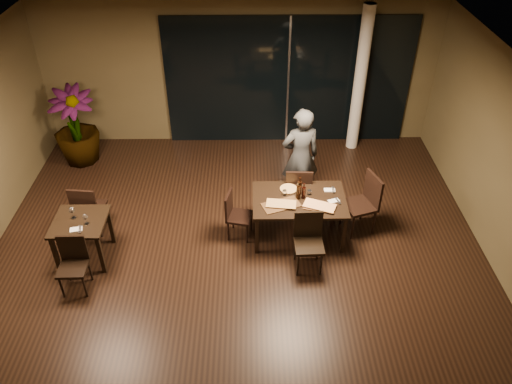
# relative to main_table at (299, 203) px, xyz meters

# --- Properties ---
(ground) EXTENTS (8.00, 8.00, 0.00)m
(ground) POSITION_rel_main_table_xyz_m (-1.00, -0.80, -0.68)
(ground) COLOR black
(ground) RESTS_ON ground
(wall_back) EXTENTS (8.00, 0.10, 3.00)m
(wall_back) POSITION_rel_main_table_xyz_m (-1.00, 3.25, 0.82)
(wall_back) COLOR brown
(wall_back) RESTS_ON ground
(ceiling) EXTENTS (8.00, 8.00, 0.04)m
(ceiling) POSITION_rel_main_table_xyz_m (-1.00, -0.80, 2.34)
(ceiling) COLOR silver
(ceiling) RESTS_ON wall_back
(window_panel) EXTENTS (5.00, 0.06, 2.70)m
(window_panel) POSITION_rel_main_table_xyz_m (0.00, 3.16, 0.67)
(window_panel) COLOR black
(window_panel) RESTS_ON ground
(column) EXTENTS (0.24, 0.24, 3.00)m
(column) POSITION_rel_main_table_xyz_m (1.40, 2.85, 0.82)
(column) COLOR silver
(column) RESTS_ON ground
(main_table) EXTENTS (1.50, 1.00, 0.75)m
(main_table) POSITION_rel_main_table_xyz_m (0.00, 0.00, 0.00)
(main_table) COLOR black
(main_table) RESTS_ON ground
(side_table) EXTENTS (0.80, 0.80, 0.75)m
(side_table) POSITION_rel_main_table_xyz_m (-3.40, -0.50, -0.05)
(side_table) COLOR black
(side_table) RESTS_ON ground
(chair_main_far) EXTENTS (0.47, 0.47, 0.98)m
(chair_main_far) POSITION_rel_main_table_xyz_m (0.04, 0.55, -0.13)
(chair_main_far) COLOR black
(chair_main_far) RESTS_ON ground
(chair_main_near) EXTENTS (0.45, 0.45, 0.94)m
(chair_main_near) POSITION_rel_main_table_xyz_m (0.09, -0.69, -0.15)
(chair_main_near) COLOR black
(chair_main_near) RESTS_ON ground
(chair_main_left) EXTENTS (0.47, 0.47, 0.85)m
(chair_main_left) POSITION_rel_main_table_xyz_m (-1.04, 0.00, -0.20)
(chair_main_left) COLOR black
(chair_main_left) RESTS_ON ground
(chair_main_right) EXTENTS (0.62, 0.62, 1.05)m
(chair_main_right) POSITION_rel_main_table_xyz_m (1.11, 0.16, -0.09)
(chair_main_right) COLOR black
(chair_main_right) RESTS_ON ground
(chair_side_far) EXTENTS (0.49, 0.49, 0.96)m
(chair_side_far) POSITION_rel_main_table_xyz_m (-3.46, 0.10, -0.14)
(chair_side_far) COLOR black
(chair_side_far) RESTS_ON ground
(chair_side_near) EXTENTS (0.42, 0.42, 0.88)m
(chair_side_near) POSITION_rel_main_table_xyz_m (-3.38, -1.10, -0.18)
(chair_side_near) COLOR black
(chair_side_near) RESTS_ON ground
(diner) EXTENTS (0.70, 0.53, 1.85)m
(diner) POSITION_rel_main_table_xyz_m (0.09, 0.98, 0.25)
(diner) COLOR #2C2F31
(diner) RESTS_ON ground
(potted_plant) EXTENTS (1.02, 1.02, 1.58)m
(potted_plant) POSITION_rel_main_table_xyz_m (-4.24, 2.36, 0.12)
(potted_plant) COLOR #234F1A
(potted_plant) RESTS_ON ground
(pizza_board_left) EXTENTS (0.66, 0.49, 0.01)m
(pizza_board_left) POSITION_rel_main_table_xyz_m (-0.30, -0.16, 0.08)
(pizza_board_left) COLOR #402914
(pizza_board_left) RESTS_ON main_table
(pizza_board_right) EXTENTS (0.54, 0.37, 0.01)m
(pizza_board_right) POSITION_rel_main_table_xyz_m (0.30, -0.22, 0.08)
(pizza_board_right) COLOR #4F2F19
(pizza_board_right) RESTS_ON main_table
(oblong_pizza_left) EXTENTS (0.47, 0.26, 0.02)m
(oblong_pizza_left) POSITION_rel_main_table_xyz_m (-0.30, -0.16, 0.10)
(oblong_pizza_left) COLOR maroon
(oblong_pizza_left) RESTS_ON pizza_board_left
(oblong_pizza_right) EXTENTS (0.52, 0.38, 0.02)m
(oblong_pizza_right) POSITION_rel_main_table_xyz_m (0.30, -0.22, 0.10)
(oblong_pizza_right) COLOR maroon
(oblong_pizza_right) RESTS_ON pizza_board_right
(round_pizza) EXTENTS (0.28, 0.28, 0.01)m
(round_pizza) POSITION_rel_main_table_xyz_m (-0.16, 0.26, 0.08)
(round_pizza) COLOR #A62E12
(round_pizza) RESTS_ON main_table
(bottle_a) EXTENTS (0.07, 0.07, 0.32)m
(bottle_a) POSITION_rel_main_table_xyz_m (-0.02, 0.01, 0.24)
(bottle_a) COLOR black
(bottle_a) RESTS_ON main_table
(bottle_b) EXTENTS (0.06, 0.06, 0.28)m
(bottle_b) POSITION_rel_main_table_xyz_m (0.07, 0.03, 0.22)
(bottle_b) COLOR black
(bottle_b) RESTS_ON main_table
(bottle_c) EXTENTS (0.07, 0.07, 0.32)m
(bottle_c) POSITION_rel_main_table_xyz_m (0.01, 0.15, 0.23)
(bottle_c) COLOR black
(bottle_c) RESTS_ON main_table
(tumbler_left) EXTENTS (0.07, 0.07, 0.08)m
(tumbler_left) POSITION_rel_main_table_xyz_m (-0.23, 0.12, 0.12)
(tumbler_left) COLOR white
(tumbler_left) RESTS_ON main_table
(tumbler_right) EXTENTS (0.07, 0.07, 0.08)m
(tumbler_right) POSITION_rel_main_table_xyz_m (0.17, 0.12, 0.11)
(tumbler_right) COLOR white
(tumbler_right) RESTS_ON main_table
(napkin_near) EXTENTS (0.20, 0.15, 0.01)m
(napkin_near) POSITION_rel_main_table_xyz_m (0.54, -0.07, 0.08)
(napkin_near) COLOR white
(napkin_near) RESTS_ON main_table
(napkin_far) EXTENTS (0.18, 0.11, 0.01)m
(napkin_far) POSITION_rel_main_table_xyz_m (0.52, 0.22, 0.08)
(napkin_far) COLOR white
(napkin_far) RESTS_ON main_table
(wine_glass_a) EXTENTS (0.09, 0.09, 0.19)m
(wine_glass_a) POSITION_rel_main_table_xyz_m (-3.50, -0.43, 0.17)
(wine_glass_a) COLOR white
(wine_glass_a) RESTS_ON side_table
(wine_glass_b) EXTENTS (0.07, 0.07, 0.17)m
(wine_glass_b) POSITION_rel_main_table_xyz_m (-3.26, -0.57, 0.16)
(wine_glass_b) COLOR white
(wine_glass_b) RESTS_ON side_table
(side_napkin) EXTENTS (0.20, 0.14, 0.01)m
(side_napkin) POSITION_rel_main_table_xyz_m (-3.38, -0.71, 0.08)
(side_napkin) COLOR white
(side_napkin) RESTS_ON side_table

